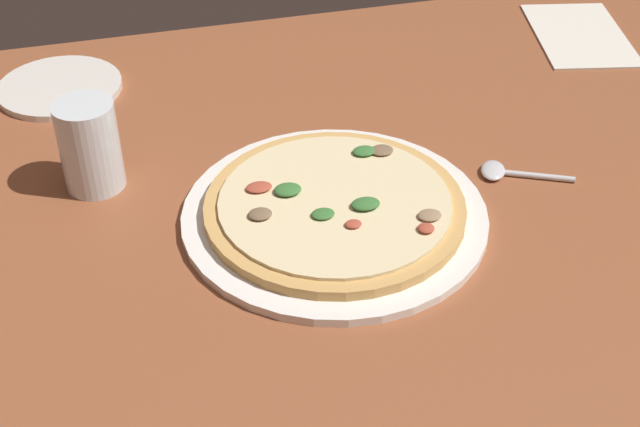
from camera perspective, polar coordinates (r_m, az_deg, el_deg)
dining_table at (r=93.10cm, az=-0.97°, el=-3.52°), size 150.00×110.00×4.00cm
pizza_main at (r=95.52cm, az=0.95°, el=0.21°), size 33.22×33.22×3.36cm
water_glass at (r=101.99cm, az=-14.59°, el=3.99°), size 6.75×6.75×10.54cm
side_plate at (r=124.16cm, az=-16.44°, el=7.82°), size 16.42×16.42×0.90cm
paper_menu at (r=138.95cm, az=16.40°, el=11.00°), size 17.10×23.10×0.30cm
spoon at (r=104.81cm, az=11.83°, el=2.65°), size 10.72×6.71×1.00cm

